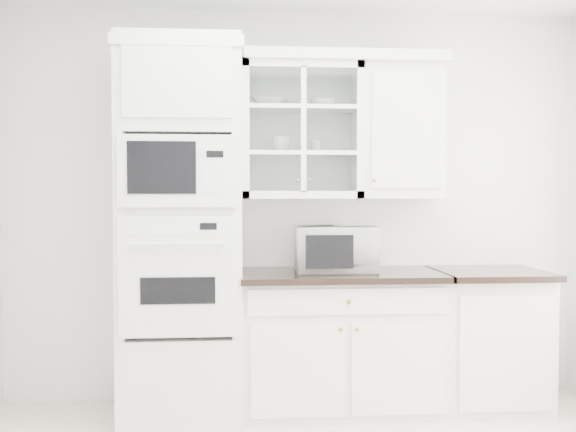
{
  "coord_description": "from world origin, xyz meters",
  "views": [
    {
      "loc": [
        -0.39,
        -2.73,
        1.43
      ],
      "look_at": [
        -0.1,
        1.05,
        1.3
      ],
      "focal_mm": 40.0,
      "sensor_mm": 36.0,
      "label": 1
    }
  ],
  "objects": [
    {
      "name": "room_shell",
      "position": [
        0.0,
        0.43,
        1.78
      ],
      "size": [
        4.0,
        3.5,
        2.7
      ],
      "color": "white",
      "rests_on": "ground"
    },
    {
      "name": "oven_column",
      "position": [
        -0.75,
        1.42,
        1.2
      ],
      "size": [
        0.76,
        0.68,
        2.4
      ],
      "color": "white",
      "rests_on": "ground"
    },
    {
      "name": "base_cabinet_run",
      "position": [
        0.28,
        1.45,
        0.46
      ],
      "size": [
        1.32,
        0.67,
        0.92
      ],
      "color": "white",
      "rests_on": "ground"
    },
    {
      "name": "extra_base_cabinet",
      "position": [
        1.28,
        1.45,
        0.46
      ],
      "size": [
        0.72,
        0.67,
        0.92
      ],
      "color": "white",
      "rests_on": "ground"
    },
    {
      "name": "upper_cabinet_glass",
      "position": [
        0.03,
        1.58,
        1.85
      ],
      "size": [
        0.8,
        0.33,
        0.9
      ],
      "color": "white",
      "rests_on": "room_shell"
    },
    {
      "name": "upper_cabinet_solid",
      "position": [
        0.71,
        1.58,
        1.85
      ],
      "size": [
        0.55,
        0.33,
        0.9
      ],
      "primitive_type": "cube",
      "color": "white",
      "rests_on": "room_shell"
    },
    {
      "name": "crown_molding",
      "position": [
        -0.07,
        1.56,
        2.33
      ],
      "size": [
        2.14,
        0.38,
        0.07
      ],
      "primitive_type": "cube",
      "color": "white",
      "rests_on": "room_shell"
    },
    {
      "name": "countertop_microwave",
      "position": [
        0.24,
        1.45,
        1.07
      ],
      "size": [
        0.53,
        0.44,
        0.3
      ],
      "primitive_type": "imported",
      "rotation": [
        0.0,
        0.0,
        3.12
      ],
      "color": "white",
      "rests_on": "base_cabinet_run"
    },
    {
      "name": "bowl_a",
      "position": [
        -0.18,
        1.58,
        2.04
      ],
      "size": [
        0.29,
        0.29,
        0.06
      ],
      "primitive_type": "imported",
      "rotation": [
        0.0,
        0.0,
        -0.25
      ],
      "color": "white",
      "rests_on": "upper_cabinet_glass"
    },
    {
      "name": "bowl_b",
      "position": [
        0.18,
        1.58,
        2.04
      ],
      "size": [
        0.23,
        0.23,
        0.06
      ],
      "primitive_type": "imported",
      "rotation": [
        0.0,
        0.0,
        -0.32
      ],
      "color": "white",
      "rests_on": "upper_cabinet_glass"
    },
    {
      "name": "cup_a",
      "position": [
        -0.1,
        1.59,
        1.76
      ],
      "size": [
        0.16,
        0.16,
        0.1
      ],
      "primitive_type": "imported",
      "rotation": [
        0.0,
        0.0,
        0.19
      ],
      "color": "white",
      "rests_on": "upper_cabinet_glass"
    },
    {
      "name": "cup_b",
      "position": [
        0.13,
        1.58,
        1.75
      ],
      "size": [
        0.1,
        0.1,
        0.08
      ],
      "primitive_type": "imported",
      "rotation": [
        0.0,
        0.0,
        -0.12
      ],
      "color": "white",
      "rests_on": "upper_cabinet_glass"
    }
  ]
}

